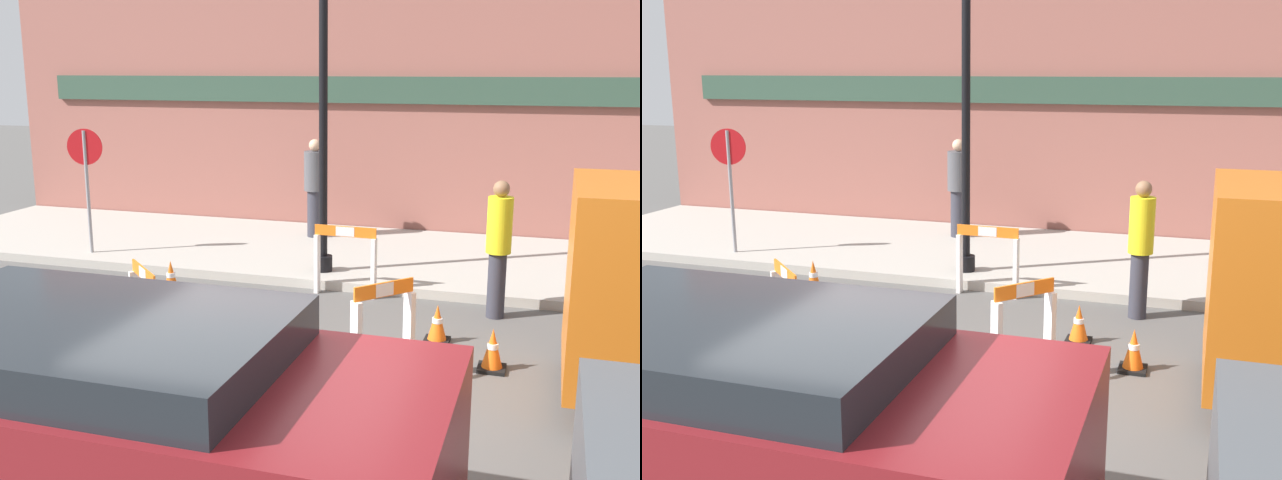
# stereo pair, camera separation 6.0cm
# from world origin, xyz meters

# --- Properties ---
(ground_plane) EXTENTS (60.00, 60.00, 0.00)m
(ground_plane) POSITION_xyz_m (0.00, 0.00, 0.00)
(ground_plane) COLOR #565451
(sidewalk_slab) EXTENTS (18.00, 3.94, 0.14)m
(sidewalk_slab) POSITION_xyz_m (0.00, 6.47, 0.07)
(sidewalk_slab) COLOR #ADA89E
(sidewalk_slab) RESTS_ON ground_plane
(storefront_facade) EXTENTS (18.00, 0.22, 5.50)m
(storefront_facade) POSITION_xyz_m (0.00, 8.52, 2.75)
(storefront_facade) COLOR #93564C
(storefront_facade) RESTS_ON ground_plane
(streetlamp_post) EXTENTS (0.44, 0.44, 6.14)m
(streetlamp_post) POSITION_xyz_m (-1.05, 5.04, 4.03)
(streetlamp_post) COLOR black
(streetlamp_post) RESTS_ON sidewalk_slab
(stop_sign) EXTENTS (0.59, 0.15, 2.09)m
(stop_sign) POSITION_xyz_m (-5.17, 4.99, 1.55)
(stop_sign) COLOR gray
(stop_sign) RESTS_ON sidewalk_slab
(barricade_0) EXTENTS (0.58, 0.64, 1.10)m
(barricade_0) POSITION_xyz_m (0.71, 1.45, 0.58)
(barricade_0) COLOR white
(barricade_0) RESTS_ON ground_plane
(barricade_1) EXTENTS (0.92, 0.16, 1.02)m
(barricade_1) POSITION_xyz_m (-0.51, 4.35, 0.56)
(barricade_1) COLOR white
(barricade_1) RESTS_ON ground_plane
(barricade_2) EXTENTS (0.73, 0.70, 0.95)m
(barricade_2) POSITION_xyz_m (-2.22, 1.74, 0.52)
(barricade_2) COLOR white
(barricade_2) RESTS_ON ground_plane
(traffic_cone_0) EXTENTS (0.30, 0.30, 0.47)m
(traffic_cone_0) POSITION_xyz_m (1.06, 2.85, 0.22)
(traffic_cone_0) COLOR black
(traffic_cone_0) RESTS_ON ground_plane
(traffic_cone_1) EXTENTS (0.30, 0.30, 0.51)m
(traffic_cone_1) POSITION_xyz_m (-2.91, 3.62, 0.24)
(traffic_cone_1) COLOR black
(traffic_cone_1) RESTS_ON ground_plane
(traffic_cone_2) EXTENTS (0.30, 0.30, 0.47)m
(traffic_cone_2) POSITION_xyz_m (1.76, 2.18, 0.23)
(traffic_cone_2) COLOR black
(traffic_cone_2) RESTS_ON ground_plane
(traffic_cone_3) EXTENTS (0.30, 0.30, 0.55)m
(traffic_cone_3) POSITION_xyz_m (-0.72, 1.42, 0.26)
(traffic_cone_3) COLOR black
(traffic_cone_3) RESTS_ON ground_plane
(traffic_cone_4) EXTENTS (0.30, 0.30, 0.65)m
(traffic_cone_4) POSITION_xyz_m (-2.91, 2.25, 0.31)
(traffic_cone_4) COLOR black
(traffic_cone_4) RESTS_ON ground_plane
(person_worker) EXTENTS (0.43, 0.43, 1.82)m
(person_worker) POSITION_xyz_m (1.64, 4.01, 0.99)
(person_worker) COLOR #33333D
(person_worker) RESTS_ON ground_plane
(person_pedestrian) EXTENTS (0.55, 0.55, 1.81)m
(person_pedestrian) POSITION_xyz_m (-1.92, 7.31, 1.11)
(person_pedestrian) COLOR #33333D
(person_pedestrian) RESTS_ON sidewalk_slab
(parked_car_1) EXTENTS (4.47, 1.99, 1.76)m
(parked_car_1) POSITION_xyz_m (-0.38, -2.00, 0.99)
(parked_car_1) COLOR maroon
(parked_car_1) RESTS_ON ground_plane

